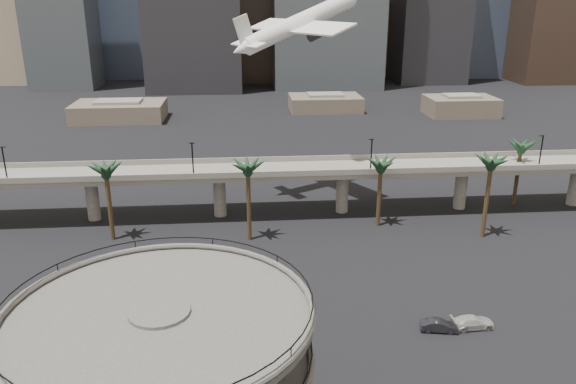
{
  "coord_description": "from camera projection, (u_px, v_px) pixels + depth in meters",
  "views": [
    {
      "loc": [
        -6.87,
        -39.22,
        37.24
      ],
      "look_at": [
        -1.14,
        28.0,
        13.57
      ],
      "focal_mm": 35.0,
      "sensor_mm": 36.0,
      "label": 1
    }
  ],
  "objects": [
    {
      "name": "palm_trees",
      "position": [
        356.0,
        164.0,
        91.3
      ],
      "size": [
        76.4,
        18.4,
        14.0
      ],
      "color": "#43341D",
      "rests_on": "ground"
    },
    {
      "name": "airborne_jet",
      "position": [
        300.0,
        23.0,
        102.97
      ],
      "size": [
        27.31,
        25.67,
        12.39
      ],
      "rotation": [
        0.0,
        -0.32,
        0.53
      ],
      "color": "white",
      "rests_on": "ground"
    },
    {
      "name": "car_a",
      "position": [
        266.0,
        305.0,
        69.77
      ],
      "size": [
        5.22,
        3.28,
        1.66
      ],
      "primitive_type": "imported",
      "rotation": [
        0.0,
        0.0,
        1.28
      ],
      "color": "#AB1826",
      "rests_on": "ground"
    },
    {
      "name": "overpass",
      "position": [
        281.0,
        175.0,
        99.03
      ],
      "size": [
        130.0,
        9.3,
        14.7
      ],
      "color": "#68635C",
      "rests_on": "ground"
    },
    {
      "name": "car_b",
      "position": [
        439.0,
        326.0,
        65.65
      ],
      "size": [
        4.58,
        2.26,
        1.44
      ],
      "primitive_type": "imported",
      "rotation": [
        0.0,
        0.0,
        1.4
      ],
      "color": "black",
      "rests_on": "ground"
    },
    {
      "name": "car_c",
      "position": [
        472.0,
        322.0,
        66.3
      ],
      "size": [
        5.34,
        2.47,
        1.51
      ],
      "primitive_type": "imported",
      "rotation": [
        0.0,
        0.0,
        1.64
      ],
      "color": "#B4B4B0",
      "rests_on": "ground"
    },
    {
      "name": "low_buildings",
      "position": [
        283.0,
        107.0,
        183.15
      ],
      "size": [
        135.0,
        27.5,
        6.8
      ],
      "color": "brown",
      "rests_on": "ground"
    }
  ]
}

